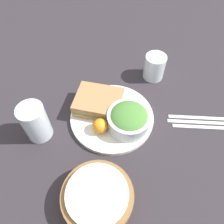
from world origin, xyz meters
TOP-DOWN VIEW (x-y plane):
  - ground_plane at (0.00, 0.00)m, footprint 4.00×4.00m
  - plate at (0.00, 0.00)m, footprint 0.27×0.27m
  - sandwich at (0.05, -0.03)m, footprint 0.15×0.12m
  - salad_bowl at (-0.06, 0.02)m, footprint 0.13×0.13m
  - dressing_cup at (-0.04, -0.06)m, footprint 0.05×0.05m
  - orange_wedge at (0.02, 0.06)m, footprint 0.05×0.05m
  - drink_glass at (0.21, 0.10)m, footprint 0.08×0.08m
  - bread_basket at (-0.02, 0.26)m, footprint 0.18×0.18m
  - fork at (-0.28, -0.06)m, footprint 0.20×0.04m
  - knife at (-0.28, -0.04)m, footprint 0.21×0.04m
  - spoon at (-0.29, -0.02)m, footprint 0.18×0.04m
  - water_glass at (-0.11, -0.22)m, footprint 0.08×0.08m

SIDE VIEW (x-z plane):
  - ground_plane at x=0.00m, z-range 0.00..0.00m
  - fork at x=-0.28m, z-range 0.00..0.01m
  - knife at x=-0.28m, z-range 0.00..0.01m
  - spoon at x=-0.29m, z-range 0.00..0.01m
  - plate at x=0.00m, z-range 0.00..0.01m
  - dressing_cup at x=-0.04m, z-range 0.01..0.05m
  - bread_basket at x=-0.02m, z-range 0.00..0.07m
  - orange_wedge at x=0.02m, z-range 0.01..0.06m
  - sandwich at x=0.05m, z-range 0.01..0.06m
  - water_glass at x=-0.11m, z-range 0.00..0.09m
  - salad_bowl at x=-0.06m, z-range 0.01..0.08m
  - drink_glass at x=0.21m, z-range 0.00..0.13m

